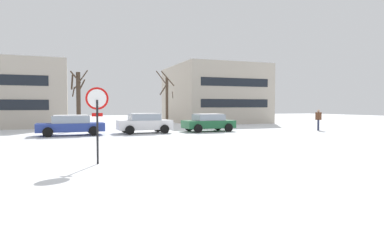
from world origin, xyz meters
The scene contains 10 objects.
ground_plane centered at (0.00, 0.00, 0.00)m, with size 120.00×120.00×0.00m, color white.
road_surface centered at (0.00, 3.90, 0.00)m, with size 80.00×9.80×0.00m.
stop_sign centered at (-1.44, -2.16, 1.83)m, with size 0.75×0.16×2.62m.
parked_car_blue centered at (-2.23, 9.97, 0.71)m, with size 4.37×2.05×1.38m.
parked_car_white centered at (2.85, 10.08, 0.75)m, with size 3.93×2.15×1.46m.
parked_car_green centered at (7.93, 9.95, 0.71)m, with size 3.98×2.17×1.39m.
pedestrian_crossing centered at (16.77, 7.74, 0.99)m, with size 0.38×0.45×1.71m.
tree_far_left centered at (-1.63, 14.09, 2.57)m, with size 1.43×1.44×4.92m.
tree_far_right centered at (5.65, 13.84, 2.50)m, with size 1.61×1.59×5.04m.
building_far_right centered at (14.74, 24.09, 3.50)m, with size 10.23×11.74×7.01m.
Camera 1 is at (-2.34, -13.66, 1.97)m, focal length 30.68 mm.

